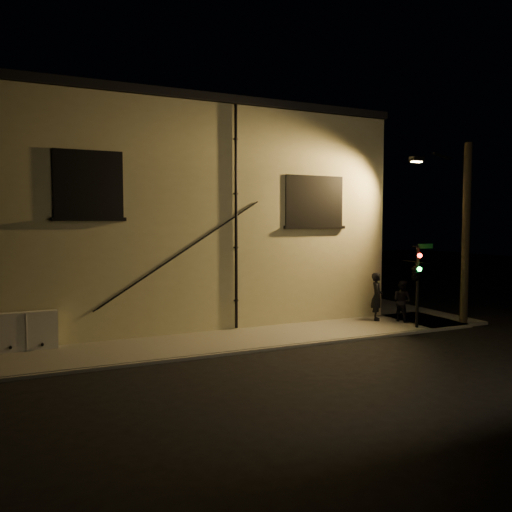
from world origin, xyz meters
name	(u,v)px	position (x,y,z in m)	size (l,w,h in m)	color
ground	(318,344)	(0.00, 0.00, 0.00)	(90.00, 90.00, 0.00)	black
sidewalk	(289,317)	(1.22, 4.39, 0.06)	(21.00, 16.00, 0.12)	#65645A
building	(165,217)	(-3.00, 8.99, 4.40)	(16.20, 12.23, 8.80)	#C4BF8D
utility_cabinet	(26,331)	(-9.00, 2.70, 0.73)	(1.85, 0.31, 1.22)	silver
pedestrian_a	(377,296)	(4.11, 2.15, 1.10)	(0.71, 0.47, 1.95)	black
pedestrian_b	(402,301)	(4.89, 1.54, 0.96)	(0.81, 0.63, 1.68)	black
traffic_signal	(416,272)	(4.42, 0.25, 2.26)	(1.27, 1.88, 3.20)	black
streetlamp_pole	(463,229)	(6.93, 0.41, 3.85)	(2.03, 1.39, 7.27)	black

